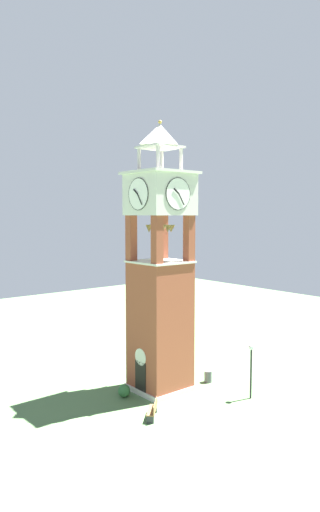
% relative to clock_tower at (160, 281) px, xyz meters
% --- Properties ---
extents(ground, '(80.00, 80.00, 0.00)m').
position_rel_clock_tower_xyz_m(ground, '(0.00, 0.00, -7.29)').
color(ground, '#517547').
extents(clock_tower, '(3.83, 3.83, 17.61)m').
position_rel_clock_tower_xyz_m(clock_tower, '(0.00, 0.00, 0.00)').
color(clock_tower, brown).
rests_on(clock_tower, ground).
extents(park_bench, '(1.43, 1.46, 0.95)m').
position_rel_clock_tower_xyz_m(park_bench, '(3.08, -3.08, -6.81)').
color(park_bench, brown).
rests_on(park_bench, ground).
extents(lamp_post, '(0.36, 0.36, 3.50)m').
position_rel_clock_tower_xyz_m(lamp_post, '(4.81, 3.49, -4.83)').
color(lamp_post, black).
rests_on(lamp_post, ground).
extents(trash_bin, '(0.52, 0.52, 0.80)m').
position_rel_clock_tower_xyz_m(trash_bin, '(1.06, 3.47, -6.89)').
color(trash_bin, '#4C4C51').
rests_on(trash_bin, ground).
extents(shrub_near_entry, '(0.78, 0.78, 0.82)m').
position_rel_clock_tower_xyz_m(shrub_near_entry, '(-0.51, -2.57, -6.88)').
color(shrub_near_entry, '#336638').
rests_on(shrub_near_entry, ground).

